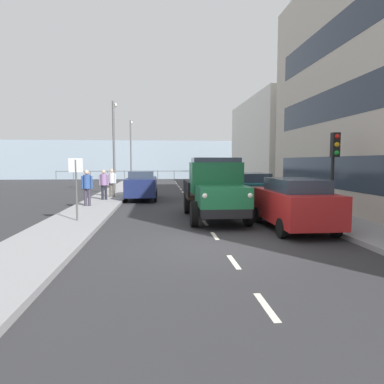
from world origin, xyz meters
The scene contains 20 objects.
ground_plane centered at (0.00, -12.52, 0.00)m, with size 80.00×80.00×0.00m, color #2D2D30.
sidewalk_left centered at (-4.82, -12.52, 0.07)m, with size 2.17×42.16×0.15m, color gray.
sidewalk_right centered at (4.82, -12.52, 0.07)m, with size 2.17×42.16×0.15m, color gray.
road_centreline_markings centered at (0.00, -11.40, 0.00)m, with size 0.12×37.87×0.01m.
building_far_block centered at (-9.69, -20.79, 3.82)m, with size 7.58×12.78×7.64m.
sea_horizon centered at (0.00, -36.60, 2.50)m, with size 80.00×0.80×5.00m, color #8C9EAD.
seawall_railing centered at (0.00, -33.00, 0.92)m, with size 28.08×0.08×1.20m.
truck_vintage_green centered at (-0.48, -4.03, 1.18)m, with size 2.17×5.64×2.43m.
car_red_kerbside_near centered at (-2.79, -1.95, 0.90)m, with size 1.87×4.12×1.72m.
car_teal_kerbside_1 centered at (-2.79, -7.59, 0.89)m, with size 1.82×4.00×1.72m.
car_grey_kerbside_2 centered at (-2.79, -13.07, 0.89)m, with size 1.78×4.06×1.72m.
car_silver_kerbside_3 centered at (-2.79, -18.42, 0.90)m, with size 1.92×4.57×1.72m.
car_navy_oppositeside_0 centered at (2.79, -11.74, 0.90)m, with size 1.82×4.43×1.72m.
pedestrian_in_dark_coat centered at (5.17, -7.76, 1.17)m, with size 0.53×0.34×1.73m.
pedestrian_near_railing centered at (4.81, -10.47, 1.13)m, with size 0.53×0.34×1.67m.
pedestrian_strolling centered at (4.61, -12.11, 1.14)m, with size 0.53×0.34×1.69m.
traffic_light_near centered at (-4.82, -3.23, 2.47)m, with size 0.28×0.41×3.20m.
lamp_post_promenade centered at (4.86, -15.52, 3.91)m, with size 0.32×1.14×6.29m.
lamp_post_far centered at (4.77, -28.22, 4.00)m, with size 0.32×1.14×6.47m.
street_sign centered at (4.68, -3.56, 1.68)m, with size 0.50×0.07×2.25m.
Camera 1 is at (1.64, 9.18, 2.28)m, focal length 32.33 mm.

